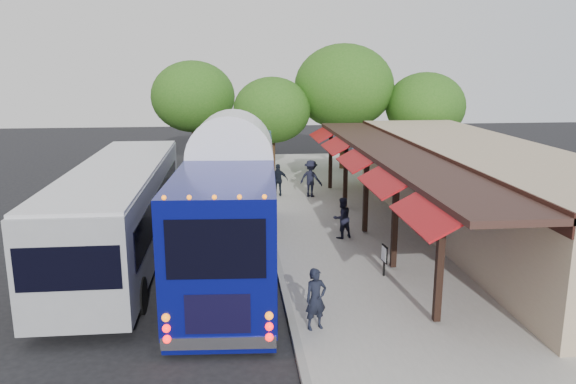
{
  "coord_description": "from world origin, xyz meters",
  "views": [
    {
      "loc": [
        -1.43,
        -17.06,
        6.8
      ],
      "look_at": [
        0.74,
        4.45,
        1.8
      ],
      "focal_mm": 35.0,
      "sensor_mm": 36.0,
      "label": 1
    }
  ],
  "objects_px": {
    "ped_a": "(316,299)",
    "ped_d": "(311,178)",
    "ped_c": "(278,180)",
    "coach_bus": "(233,202)",
    "ped_b": "(342,218)",
    "sign_board": "(384,255)",
    "city_bus": "(120,209)"
  },
  "relations": [
    {
      "from": "ped_d",
      "to": "ped_a",
      "type": "bearing_deg",
      "value": 116.74
    },
    {
      "from": "city_bus",
      "to": "ped_b",
      "type": "distance_m",
      "value": 8.22
    },
    {
      "from": "coach_bus",
      "to": "ped_b",
      "type": "distance_m",
      "value": 4.87
    },
    {
      "from": "coach_bus",
      "to": "sign_board",
      "type": "relative_size",
      "value": 12.9
    },
    {
      "from": "city_bus",
      "to": "coach_bus",
      "type": "bearing_deg",
      "value": -10.87
    },
    {
      "from": "city_bus",
      "to": "ped_b",
      "type": "xyz_separation_m",
      "value": [
        8.06,
        1.38,
        -0.92
      ]
    },
    {
      "from": "ped_d",
      "to": "ped_b",
      "type": "bearing_deg",
      "value": 126.15
    },
    {
      "from": "coach_bus",
      "to": "city_bus",
      "type": "xyz_separation_m",
      "value": [
        -3.87,
        0.75,
        -0.36
      ]
    },
    {
      "from": "ped_c",
      "to": "ped_d",
      "type": "bearing_deg",
      "value": 173.39
    },
    {
      "from": "ped_b",
      "to": "sign_board",
      "type": "bearing_deg",
      "value": 74.11
    },
    {
      "from": "ped_c",
      "to": "coach_bus",
      "type": "bearing_deg",
      "value": 80.54
    },
    {
      "from": "ped_b",
      "to": "sign_board",
      "type": "height_order",
      "value": "ped_b"
    },
    {
      "from": "city_bus",
      "to": "sign_board",
      "type": "xyz_separation_m",
      "value": [
        8.63,
        -2.69,
        -1.03
      ]
    },
    {
      "from": "coach_bus",
      "to": "ped_a",
      "type": "bearing_deg",
      "value": -65.44
    },
    {
      "from": "ped_d",
      "to": "sign_board",
      "type": "height_order",
      "value": "ped_d"
    },
    {
      "from": "ped_c",
      "to": "ped_d",
      "type": "distance_m",
      "value": 1.66
    },
    {
      "from": "city_bus",
      "to": "ped_c",
      "type": "distance_m",
      "value": 10.69
    },
    {
      "from": "ped_b",
      "to": "ped_c",
      "type": "relative_size",
      "value": 0.97
    },
    {
      "from": "ped_a",
      "to": "ped_c",
      "type": "height_order",
      "value": "ped_c"
    },
    {
      "from": "ped_b",
      "to": "ped_d",
      "type": "xyz_separation_m",
      "value": [
        -0.22,
        6.97,
        0.13
      ]
    },
    {
      "from": "ped_b",
      "to": "ped_d",
      "type": "distance_m",
      "value": 6.97
    },
    {
      "from": "ped_a",
      "to": "ped_b",
      "type": "relative_size",
      "value": 1.0
    },
    {
      "from": "ped_d",
      "to": "ped_c",
      "type": "bearing_deg",
      "value": 23.21
    },
    {
      "from": "city_bus",
      "to": "ped_d",
      "type": "xyz_separation_m",
      "value": [
        7.83,
        8.35,
        -0.79
      ]
    },
    {
      "from": "city_bus",
      "to": "ped_a",
      "type": "distance_m",
      "value": 8.53
    },
    {
      "from": "city_bus",
      "to": "ped_c",
      "type": "bearing_deg",
      "value": 54.49
    },
    {
      "from": "ped_b",
      "to": "ped_c",
      "type": "height_order",
      "value": "ped_c"
    },
    {
      "from": "ped_b",
      "to": "city_bus",
      "type": "bearing_deg",
      "value": -14.16
    },
    {
      "from": "city_bus",
      "to": "ped_a",
      "type": "xyz_separation_m",
      "value": [
        5.92,
        -6.07,
        -0.92
      ]
    },
    {
      "from": "coach_bus",
      "to": "ped_b",
      "type": "xyz_separation_m",
      "value": [
        4.19,
        2.13,
        -1.28
      ]
    },
    {
      "from": "ped_a",
      "to": "ped_d",
      "type": "height_order",
      "value": "ped_d"
    },
    {
      "from": "ped_b",
      "to": "coach_bus",
      "type": "bearing_deg",
      "value": 3.05
    }
  ]
}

